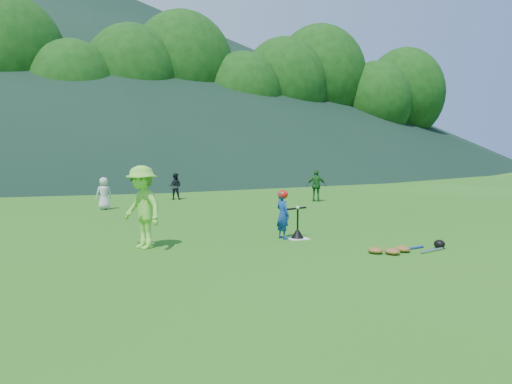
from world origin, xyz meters
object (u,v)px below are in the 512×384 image
Objects in this scene: home_plate at (297,238)px; batting_tee at (298,233)px; fielder_b at (175,186)px; adult_coach at (142,207)px; fielder_c at (316,186)px; equipment_pile at (403,249)px; batter_child at (283,215)px; fielder_a at (104,193)px.

batting_tee reaches higher than home_plate.
batting_tee is at bearing 119.98° from fielder_b.
adult_coach is at bearing 99.78° from fielder_b.
equipment_pile is at bearing 102.61° from fielder_c.
fielder_b is 1.62× the size of batting_tee.
batter_child reaches higher than batting_tee.
adult_coach reaches higher than fielder_b.
fielder_b is at bearing -9.24° from batter_child.
fielder_a is 0.62× the size of equipment_pile.
home_plate is 3.65m from adult_coach.
equipment_pile is at bearing 104.76° from fielder_a.
home_plate is at bearing 61.97° from adult_coach.
home_plate is 0.40× the size of batter_child.
adult_coach reaches higher than batter_child.
adult_coach reaches higher than equipment_pile.
fielder_b is (-0.15, 9.86, -0.01)m from batter_child.
adult_coach is at bearing 77.55° from batter_child.
batter_child is 3.24m from adult_coach.
fielder_b is 12.31m from equipment_pile.
equipment_pile is at bearing 125.52° from fielder_b.
fielder_b is (3.07, 9.73, -0.33)m from adult_coach.
batter_child is 0.64× the size of adult_coach.
batting_tee is (3.56, -7.60, -0.43)m from fielder_a.
fielder_a is 3.92m from fielder_b.
fielder_a reaches higher than batting_tee.
fielder_b is at bearing 1.48° from fielder_c.
fielder_c is at bearing 164.50° from fielder_a.
fielder_c is at bearing 57.23° from batting_tee.
home_plate is at bearing 120.73° from equipment_pile.
adult_coach reaches higher than fielder_c.
home_plate is at bearing 89.25° from fielder_c.
batter_child is 2.86m from equipment_pile.
equipment_pile is (1.29, -2.17, -0.06)m from batting_tee.
fielder_a reaches higher than fielder_b.
fielder_b is at bearing 92.68° from batting_tee.
fielder_c reaches higher than home_plate.
equipment_pile is at bearing -59.27° from home_plate.
batter_child is 0.56m from batting_tee.
home_plate is at bearing -125.28° from batter_child.
batter_child reaches higher than fielder_a.
fielder_a is (-0.02, 7.32, -0.32)m from adult_coach.
adult_coach is 1.38× the size of fielder_c.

